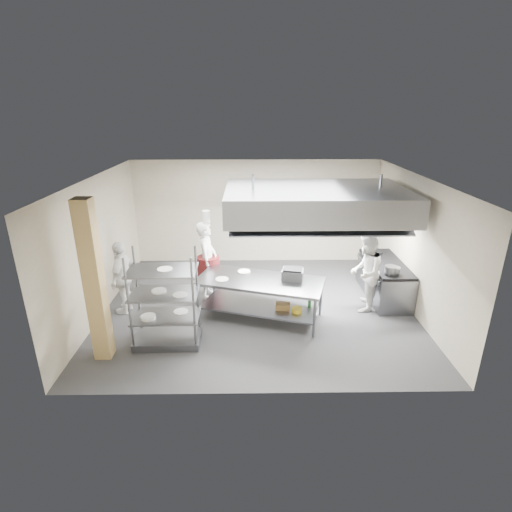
{
  "coord_description": "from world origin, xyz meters",
  "views": [
    {
      "loc": [
        -0.16,
        -8.3,
        4.39
      ],
      "look_at": [
        -0.04,
        0.2,
        1.19
      ],
      "focal_mm": 28.0,
      "sensor_mm": 36.0,
      "label": 1
    }
  ],
  "objects_px": {
    "chef_line": "(365,273)",
    "pass_rack": "(165,299)",
    "island": "(260,299)",
    "griddle": "(293,274)",
    "chef_head": "(207,260)",
    "chef_plating": "(123,277)",
    "cooking_range": "(384,281)",
    "stockpot": "(391,270)"
  },
  "relations": [
    {
      "from": "pass_rack",
      "to": "island",
      "type": "bearing_deg",
      "value": 26.74
    },
    {
      "from": "pass_rack",
      "to": "cooking_range",
      "type": "height_order",
      "value": "pass_rack"
    },
    {
      "from": "cooking_range",
      "to": "chef_line",
      "type": "xyz_separation_m",
      "value": [
        -0.67,
        -0.62,
        0.48
      ]
    },
    {
      "from": "griddle",
      "to": "stockpot",
      "type": "height_order",
      "value": "griddle"
    },
    {
      "from": "chef_plating",
      "to": "griddle",
      "type": "distance_m",
      "value": 3.76
    },
    {
      "from": "griddle",
      "to": "stockpot",
      "type": "xyz_separation_m",
      "value": [
        2.2,
        0.27,
        -0.03
      ]
    },
    {
      "from": "cooking_range",
      "to": "chef_plating",
      "type": "bearing_deg",
      "value": -173.93
    },
    {
      "from": "griddle",
      "to": "island",
      "type": "bearing_deg",
      "value": -165.9
    },
    {
      "from": "island",
      "to": "griddle",
      "type": "xyz_separation_m",
      "value": [
        0.7,
        0.03,
        0.56
      ]
    },
    {
      "from": "island",
      "to": "griddle",
      "type": "relative_size",
      "value": 6.01
    },
    {
      "from": "chef_head",
      "to": "stockpot",
      "type": "relative_size",
      "value": 7.06
    },
    {
      "from": "griddle",
      "to": "chef_line",
      "type": "bearing_deg",
      "value": 23.31
    },
    {
      "from": "cooking_range",
      "to": "griddle",
      "type": "height_order",
      "value": "griddle"
    },
    {
      "from": "cooking_range",
      "to": "griddle",
      "type": "bearing_deg",
      "value": -157.55
    },
    {
      "from": "griddle",
      "to": "pass_rack",
      "type": "bearing_deg",
      "value": -147.1
    },
    {
      "from": "griddle",
      "to": "chef_head",
      "type": "bearing_deg",
      "value": 163.14
    },
    {
      "from": "pass_rack",
      "to": "chef_head",
      "type": "relative_size",
      "value": 1.01
    },
    {
      "from": "pass_rack",
      "to": "chef_head",
      "type": "height_order",
      "value": "pass_rack"
    },
    {
      "from": "chef_line",
      "to": "chef_head",
      "type": "bearing_deg",
      "value": -78.45
    },
    {
      "from": "chef_line",
      "to": "pass_rack",
      "type": "bearing_deg",
      "value": -49.83
    },
    {
      "from": "stockpot",
      "to": "chef_head",
      "type": "bearing_deg",
      "value": 169.37
    },
    {
      "from": "chef_plating",
      "to": "griddle",
      "type": "bearing_deg",
      "value": 93.36
    },
    {
      "from": "pass_rack",
      "to": "chef_head",
      "type": "bearing_deg",
      "value": 72.62
    },
    {
      "from": "cooking_range",
      "to": "chef_head",
      "type": "bearing_deg",
      "value": 178.98
    },
    {
      "from": "chef_plating",
      "to": "stockpot",
      "type": "xyz_separation_m",
      "value": [
        5.94,
        -0.05,
        0.16
      ]
    },
    {
      "from": "chef_plating",
      "to": "stockpot",
      "type": "relative_size",
      "value": 6.2
    },
    {
      "from": "chef_line",
      "to": "chef_plating",
      "type": "height_order",
      "value": "chef_line"
    },
    {
      "from": "chef_plating",
      "to": "chef_line",
      "type": "bearing_deg",
      "value": 98.59
    },
    {
      "from": "island",
      "to": "cooking_range",
      "type": "xyz_separation_m",
      "value": [
        3.04,
        1.0,
        -0.04
      ]
    },
    {
      "from": "chef_head",
      "to": "griddle",
      "type": "height_order",
      "value": "chef_head"
    },
    {
      "from": "stockpot",
      "to": "island",
      "type": "bearing_deg",
      "value": -174.09
    },
    {
      "from": "island",
      "to": "chef_plating",
      "type": "bearing_deg",
      "value": -169.5
    },
    {
      "from": "cooking_range",
      "to": "stockpot",
      "type": "bearing_deg",
      "value": -101.52
    },
    {
      "from": "stockpot",
      "to": "chef_plating",
      "type": "bearing_deg",
      "value": 179.48
    },
    {
      "from": "pass_rack",
      "to": "griddle",
      "type": "relative_size",
      "value": 4.28
    },
    {
      "from": "island",
      "to": "chef_line",
      "type": "bearing_deg",
      "value": 26.32
    },
    {
      "from": "cooking_range",
      "to": "chef_head",
      "type": "relative_size",
      "value": 1.06
    },
    {
      "from": "chef_line",
      "to": "chef_plating",
      "type": "relative_size",
      "value": 1.08
    },
    {
      "from": "pass_rack",
      "to": "cooking_range",
      "type": "bearing_deg",
      "value": 20.98
    },
    {
      "from": "chef_head",
      "to": "griddle",
      "type": "xyz_separation_m",
      "value": [
        1.94,
        -1.04,
        0.07
      ]
    },
    {
      "from": "pass_rack",
      "to": "chef_plating",
      "type": "relative_size",
      "value": 1.15
    },
    {
      "from": "pass_rack",
      "to": "stockpot",
      "type": "bearing_deg",
      "value": 13.99
    }
  ]
}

